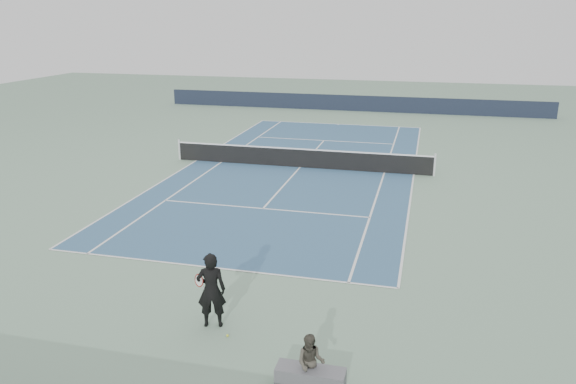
% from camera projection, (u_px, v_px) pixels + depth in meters
% --- Properties ---
extents(ground, '(80.00, 80.00, 0.00)m').
position_uv_depth(ground, '(300.00, 167.00, 27.61)').
color(ground, gray).
extents(court_surface, '(10.97, 23.77, 0.01)m').
position_uv_depth(court_surface, '(300.00, 167.00, 27.61)').
color(court_surface, '#345A7C').
rests_on(court_surface, ground).
extents(tennis_net, '(12.90, 0.10, 1.07)m').
position_uv_depth(tennis_net, '(300.00, 158.00, 27.46)').
color(tennis_net, silver).
rests_on(tennis_net, ground).
extents(windscreen_far, '(30.00, 0.25, 1.20)m').
position_uv_depth(windscreen_far, '(351.00, 103.00, 43.97)').
color(windscreen_far, black).
rests_on(windscreen_far, ground).
extents(tennis_player, '(0.86, 0.68, 1.88)m').
position_uv_depth(tennis_player, '(211.00, 290.00, 13.25)').
color(tennis_player, black).
rests_on(tennis_player, ground).
extents(tennis_ball, '(0.06, 0.06, 0.06)m').
position_uv_depth(tennis_ball, '(227.00, 335.00, 13.04)').
color(tennis_ball, '#CED92C').
rests_on(tennis_ball, ground).
extents(spectator_bench, '(1.42, 0.54, 1.19)m').
position_uv_depth(spectator_bench, '(311.00, 370.00, 11.12)').
color(spectator_bench, '#5D5D62').
rests_on(spectator_bench, ground).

